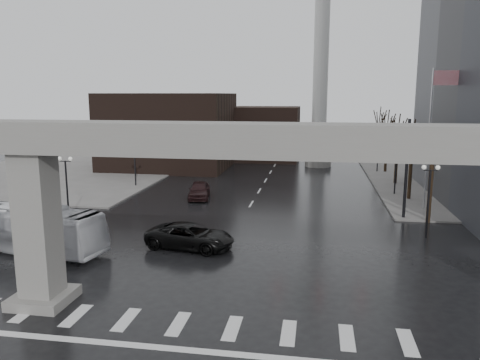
{
  "coord_description": "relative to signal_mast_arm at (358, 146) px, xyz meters",
  "views": [
    {
      "loc": [
        5.73,
        -19.25,
        9.87
      ],
      "look_at": [
        0.99,
        9.61,
        4.5
      ],
      "focal_mm": 35.0,
      "sensor_mm": 36.0,
      "label": 1
    }
  ],
  "objects": [
    {
      "name": "building_far_mid",
      "position": [
        -10.99,
        33.2,
        -1.83
      ],
      "size": [
        10.0,
        10.0,
        8.0
      ],
      "primitive_type": "cube",
      "color": "black",
      "rests_on": "ground"
    },
    {
      "name": "city_bus",
      "position": [
        -21.25,
        -12.04,
        -4.33
      ],
      "size": [
        11.06,
        4.56,
        3.0
      ],
      "primitive_type": "imported",
      "rotation": [
        0.0,
        0.0,
        1.38
      ],
      "color": "silver",
      "rests_on": "ground"
    },
    {
      "name": "lamp_right_0",
      "position": [
        4.51,
        -4.8,
        -2.36
      ],
      "size": [
        1.22,
        0.32,
        5.11
      ],
      "color": "black",
      "rests_on": "ground"
    },
    {
      "name": "pickup_truck",
      "position": [
        -11.19,
        -9.78,
        -5.03
      ],
      "size": [
        6.12,
        3.57,
        1.6
      ],
      "primitive_type": "imported",
      "rotation": [
        0.0,
        0.0,
        1.41
      ],
      "color": "black",
      "rests_on": "ground"
    },
    {
      "name": "far_car",
      "position": [
        -14.25,
        4.69,
        -5.02
      ],
      "size": [
        2.68,
        5.0,
        1.62
      ],
      "primitive_type": "imported",
      "rotation": [
        0.0,
        0.0,
        0.17
      ],
      "color": "black",
      "rests_on": "ground"
    },
    {
      "name": "smokestack",
      "position": [
        -2.99,
        27.2,
        7.52
      ],
      "size": [
        3.6,
        3.6,
        30.0
      ],
      "color": "silver",
      "rests_on": "ground"
    },
    {
      "name": "flagpole_assembly",
      "position": [
        6.3,
        3.2,
        1.7
      ],
      "size": [
        2.06,
        0.12,
        12.0
      ],
      "color": "silver",
      "rests_on": "ground"
    },
    {
      "name": "lamp_right_2",
      "position": [
        4.51,
        23.2,
        -2.36
      ],
      "size": [
        1.22,
        0.32,
        5.11
      ],
      "color": "black",
      "rests_on": "ground"
    },
    {
      "name": "ground",
      "position": [
        -8.99,
        -18.8,
        -5.83
      ],
      "size": [
        160.0,
        160.0,
        0.0
      ],
      "primitive_type": "plane",
      "color": "black",
      "rests_on": "ground"
    },
    {
      "name": "lamp_right_1",
      "position": [
        4.51,
        9.2,
        -2.36
      ],
      "size": [
        1.22,
        0.32,
        5.11
      ],
      "color": "black",
      "rests_on": "ground"
    },
    {
      "name": "tree_right_0",
      "position": [
        5.54,
        -0.78,
        -3.04
      ],
      "size": [
        1.09,
        1.58,
        7.5
      ],
      "color": "black",
      "rests_on": "ground"
    },
    {
      "name": "lamp_left_2",
      "position": [
        -22.49,
        23.2,
        -2.36
      ],
      "size": [
        1.22,
        0.32,
        5.11
      ],
      "color": "black",
      "rests_on": "ground"
    },
    {
      "name": "building_far_left",
      "position": [
        -22.99,
        23.2,
        -0.83
      ],
      "size": [
        16.0,
        14.0,
        10.0
      ],
      "primitive_type": "cube",
      "color": "black",
      "rests_on": "ground"
    },
    {
      "name": "sidewalk_nw",
      "position": [
        -34.99,
        17.2,
        -5.75
      ],
      "size": [
        28.0,
        36.0,
        0.15
      ],
      "primitive_type": "cube",
      "color": "slate",
      "rests_on": "ground"
    },
    {
      "name": "lamp_left_0",
      "position": [
        -22.49,
        -4.8,
        -2.36
      ],
      "size": [
        1.22,
        0.32,
        5.11
      ],
      "color": "black",
      "rests_on": "ground"
    },
    {
      "name": "tree_right_2",
      "position": [
        5.54,
        15.22,
        -2.91
      ],
      "size": [
        1.1,
        1.63,
        7.85
      ],
      "color": "black",
      "rests_on": "ground"
    },
    {
      "name": "lamp_left_1",
      "position": [
        -22.49,
        9.2,
        -2.36
      ],
      "size": [
        1.22,
        0.32,
        5.11
      ],
      "color": "black",
      "rests_on": "ground"
    },
    {
      "name": "tree_right_3",
      "position": [
        5.54,
        23.22,
        -2.85
      ],
      "size": [
        1.11,
        1.66,
        8.02
      ],
      "color": "black",
      "rests_on": "ground"
    },
    {
      "name": "signal_mast_arm",
      "position": [
        0.0,
        0.0,
        0.0
      ],
      "size": [
        12.12,
        0.43,
        8.0
      ],
      "color": "black",
      "rests_on": "ground"
    },
    {
      "name": "tree_right_1",
      "position": [
        5.54,
        7.22,
        -2.98
      ],
      "size": [
        1.09,
        1.61,
        7.67
      ],
      "color": "black",
      "rests_on": "ground"
    },
    {
      "name": "tree_right_4",
      "position": [
        5.54,
        31.22,
        -2.79
      ],
      "size": [
        1.12,
        1.69,
        8.19
      ],
      "color": "black",
      "rests_on": "ground"
    },
    {
      "name": "elevated_guideway",
      "position": [
        -7.73,
        -18.8,
        1.05
      ],
      "size": [
        48.0,
        2.6,
        8.7
      ],
      "color": "gray",
      "rests_on": "ground"
    }
  ]
}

